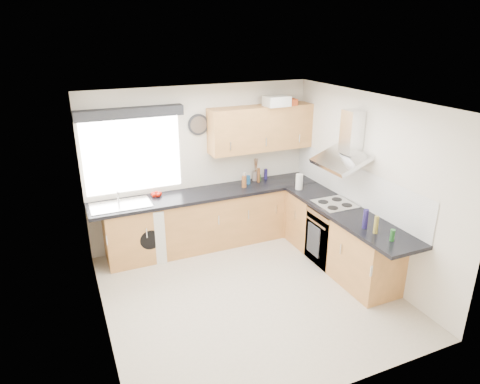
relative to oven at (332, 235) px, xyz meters
name	(u,v)px	position (x,y,z in m)	size (l,w,h in m)	color
ground_plane	(248,293)	(-1.50, -0.30, -0.42)	(3.60, 3.60, 0.00)	beige
ceiling	(250,103)	(-1.50, -0.30, 2.08)	(3.60, 3.60, 0.02)	white
wall_back	(201,166)	(-1.50, 1.50, 0.82)	(3.60, 0.02, 2.50)	silver
wall_front	(337,281)	(-1.50, -2.10, 0.82)	(3.60, 0.02, 2.50)	silver
wall_left	(95,233)	(-3.30, -0.30, 0.82)	(0.02, 3.60, 2.50)	silver
wall_right	(368,186)	(0.30, -0.30, 0.82)	(0.02, 3.60, 2.50)	silver
window	(133,155)	(-2.55, 1.49, 1.12)	(1.40, 0.02, 1.10)	silver
window_blind	(130,113)	(-2.55, 1.40, 1.76)	(1.50, 0.18, 0.14)	black
splashback	(353,184)	(0.29, 0.00, 0.75)	(0.01, 3.00, 0.54)	white
base_cab_back	(203,221)	(-1.60, 1.21, 0.01)	(3.00, 0.58, 0.86)	#A66E37
base_cab_corner	(291,206)	(0.00, 1.20, 0.01)	(0.60, 0.60, 0.86)	#A66E37
base_cab_right	(339,238)	(0.01, -0.15, 0.01)	(0.58, 2.10, 0.86)	#A66E37
worktop_back	(208,194)	(-1.50, 1.20, 0.46)	(3.60, 0.62, 0.05)	black
worktop_right	(348,214)	(0.00, -0.30, 0.46)	(0.62, 2.42, 0.05)	black
sink	(120,203)	(-2.83, 1.20, 0.52)	(0.84, 0.46, 0.10)	silver
oven	(332,235)	(0.00, 0.00, 0.00)	(0.56, 0.58, 0.85)	black
hob_plate	(335,204)	(0.00, 0.00, 0.49)	(0.52, 0.52, 0.01)	silver
extractor_hood	(346,146)	(0.10, 0.00, 1.34)	(0.52, 0.78, 0.66)	silver
upper_cabinets	(261,128)	(-0.55, 1.32, 1.38)	(1.70, 0.35, 0.70)	#A66E37
washing_machine	(146,232)	(-2.50, 1.22, -0.01)	(0.57, 0.55, 0.84)	silver
wall_clock	(199,125)	(-1.53, 1.46, 1.49)	(0.32, 0.32, 0.04)	black
casserole	(277,101)	(-0.34, 1.22, 1.80)	(0.37, 0.27, 0.16)	silver
storage_box	(289,102)	(-0.11, 1.22, 1.77)	(0.21, 0.18, 0.10)	#A13814
utensil_pot	(256,176)	(-0.59, 1.40, 0.56)	(0.11, 0.11, 0.16)	slate
kitchen_roll	(299,182)	(-0.15, 0.75, 0.61)	(0.11, 0.11, 0.25)	silver
tomato_cluster	(156,194)	(-2.28, 1.35, 0.52)	(0.14, 0.14, 0.07)	#B41104
jar_0	(244,179)	(-0.89, 1.21, 0.60)	(0.05, 0.05, 0.23)	#AAA091
jar_1	(259,175)	(-0.59, 1.30, 0.60)	(0.05, 0.05, 0.24)	brown
jar_2	(266,174)	(-0.41, 1.39, 0.57)	(0.06, 0.06, 0.18)	#1D164C
jar_3	(244,182)	(-0.90, 1.17, 0.58)	(0.07, 0.07, 0.19)	brown
jar_4	(259,178)	(-0.55, 1.36, 0.54)	(0.07, 0.07, 0.10)	#18441D
jar_5	(248,180)	(-0.78, 1.29, 0.55)	(0.07, 0.07, 0.14)	#1A4F80
bottle_0	(392,235)	(-0.04, -1.21, 0.56)	(0.06, 0.06, 0.14)	#1D5321
bottle_1	(376,225)	(-0.09, -0.97, 0.60)	(0.06, 0.06, 0.23)	olive
bottle_2	(365,219)	(-0.12, -0.80, 0.61)	(0.07, 0.07, 0.25)	#191444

